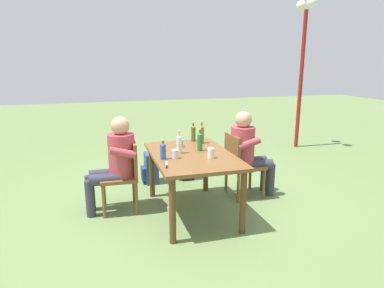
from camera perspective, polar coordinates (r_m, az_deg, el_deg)
ground_plane at (r=4.23m, az=0.00°, el=-11.49°), size 24.00×24.00×0.00m
dining_table at (r=4.00m, az=0.00°, el=-3.03°), size 1.43×0.93×0.75m
chair_near_left at (r=4.22m, az=-11.28°, el=-4.70°), size 0.45×0.45×0.87m
chair_far_left at (r=4.58m, az=8.14°, el=-3.06°), size 0.46×0.46×0.87m
person_in_white_shirt at (r=4.17m, az=-12.89°, el=-2.62°), size 0.47×0.61×1.18m
person_in_plaid_shirt at (r=4.59m, az=9.44°, el=-0.93°), size 0.47×0.61×1.18m
bottle_amber at (r=4.45m, az=1.65°, el=1.76°), size 0.06×0.06×0.30m
bottle_green at (r=4.08m, az=1.34°, el=0.52°), size 0.06×0.06×0.28m
bottle_olive at (r=4.57m, az=0.22°, el=1.92°), size 0.06×0.06×0.27m
bottle_clear at (r=3.97m, az=-2.21°, el=0.06°), size 0.06×0.06×0.27m
bottle_blue at (r=3.74m, az=-4.94°, el=-1.14°), size 0.06×0.06×0.23m
cup_glass at (r=3.78m, az=-2.89°, el=-1.71°), size 0.08×0.08×0.10m
cup_steel at (r=4.29m, az=-1.98°, el=0.14°), size 0.07×0.07×0.09m
cup_white at (r=3.79m, az=3.22°, el=-1.56°), size 0.07×0.07×0.12m
table_knife at (r=3.55m, az=-4.33°, el=-3.57°), size 0.24×0.07×0.01m
backpack_by_near_side at (r=5.17m, az=-7.05°, el=-4.13°), size 0.29×0.24×0.46m
backpack_by_far_side at (r=5.32m, az=-1.12°, el=-3.44°), size 0.30×0.25×0.48m
lamp_post at (r=7.43m, az=18.40°, el=15.52°), size 0.56×0.20×3.00m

